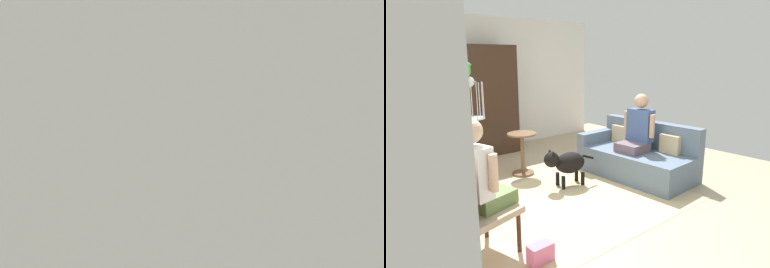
% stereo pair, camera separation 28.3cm
% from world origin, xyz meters
% --- Properties ---
extents(ground_plane, '(7.41, 7.41, 0.00)m').
position_xyz_m(ground_plane, '(0.00, 0.00, 0.00)').
color(ground_plane, tan).
extents(back_wall, '(5.90, 0.12, 2.61)m').
position_xyz_m(back_wall, '(0.00, 3.15, 1.31)').
color(back_wall, silver).
rests_on(back_wall, ground).
extents(area_rug, '(2.54, 2.16, 0.01)m').
position_xyz_m(area_rug, '(0.09, -0.11, 0.00)').
color(area_rug, '#C6B284').
rests_on(area_rug, ground).
extents(couch, '(0.96, 1.79, 0.83)m').
position_xyz_m(couch, '(1.35, 0.05, 0.29)').
color(couch, slate).
rests_on(couch, ground).
extents(armchair, '(0.77, 0.72, 0.91)m').
position_xyz_m(armchair, '(-1.66, -0.49, 0.53)').
color(armchair, '#382316').
rests_on(armchair, ground).
extents(person_on_couch, '(0.50, 0.56, 0.87)m').
position_xyz_m(person_on_couch, '(1.30, 0.02, 0.76)').
color(person_on_couch, '#655560').
extents(person_on_armchair, '(0.53, 0.51, 0.85)m').
position_xyz_m(person_on_armchair, '(-1.50, -0.45, 0.81)').
color(person_on_armchair, '#607A45').
extents(round_end_table, '(0.46, 0.46, 0.67)m').
position_xyz_m(round_end_table, '(-0.00, 1.26, 0.38)').
color(round_end_table, brown).
rests_on(round_end_table, ground).
extents(dog, '(0.79, 0.38, 0.57)m').
position_xyz_m(dog, '(0.20, 0.40, 0.35)').
color(dog, black).
rests_on(dog, ground).
extents(bird_cage_stand, '(0.40, 0.40, 1.55)m').
position_xyz_m(bird_cage_stand, '(-0.60, 1.71, 0.80)').
color(bird_cage_stand, silver).
rests_on(bird_cage_stand, ground).
extents(parrot, '(0.17, 0.10, 0.20)m').
position_xyz_m(parrot, '(-0.61, 1.71, 1.65)').
color(parrot, green).
rests_on(parrot, bird_cage_stand).
extents(armoire_cabinet, '(0.92, 0.56, 2.05)m').
position_xyz_m(armoire_cabinet, '(0.22, 2.74, 1.03)').
color(armoire_cabinet, '#382316').
rests_on(armoire_cabinet, ground).
extents(handbag, '(0.23, 0.14, 0.18)m').
position_xyz_m(handbag, '(-1.16, -0.90, 0.09)').
color(handbag, '#D8668C').
rests_on(handbag, ground).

